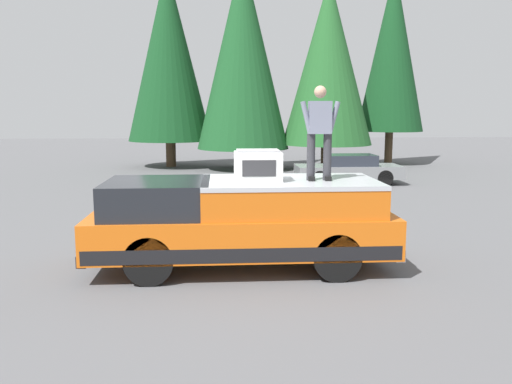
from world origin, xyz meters
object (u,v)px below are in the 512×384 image
(person_on_truck_bed, at_px, (320,130))
(parked_car_grey, at_px, (349,169))
(pickup_truck, at_px, (242,222))
(compressor_unit, at_px, (258,166))

(person_on_truck_bed, distance_m, parked_car_grey, 11.80)
(pickup_truck, bearing_deg, parked_car_grey, -22.96)
(compressor_unit, bearing_deg, pickup_truck, 68.90)
(compressor_unit, height_order, person_on_truck_bed, person_on_truck_bed)
(person_on_truck_bed, height_order, parked_car_grey, person_on_truck_bed)
(pickup_truck, relative_size, person_on_truck_bed, 3.28)
(compressor_unit, bearing_deg, parked_car_grey, -21.51)
(pickup_truck, xyz_separation_m, compressor_unit, (-0.11, -0.28, 1.05))
(parked_car_grey, bearing_deg, compressor_unit, 158.49)
(pickup_truck, bearing_deg, person_on_truck_bed, -94.09)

